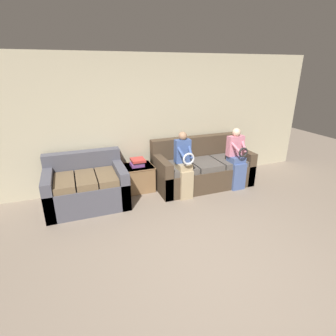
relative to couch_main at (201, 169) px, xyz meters
The scene contains 8 objects.
ground_plane 2.61m from the couch_main, 111.78° to the right, with size 14.00×14.00×0.00m, color gray.
wall_back 1.44m from the couch_main, 152.49° to the left, with size 7.38×0.06×2.55m.
couch_main is the anchor object (origin of this frame).
couch_side 2.29m from the couch_main, behind, with size 1.35×0.98×0.87m.
child_left_seated 0.76m from the couch_main, 145.91° to the right, with size 0.29×0.37×1.22m.
child_right_seated 0.75m from the couch_main, 34.10° to the right, with size 0.34×0.37×1.20m.
side_shelf 1.31m from the couch_main, behind, with size 0.59×0.51×0.50m.
book_stack 1.33m from the couch_main, behind, with size 0.27×0.28×0.14m.
Camera 1 is at (-1.47, -2.05, 2.29)m, focal length 28.00 mm.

